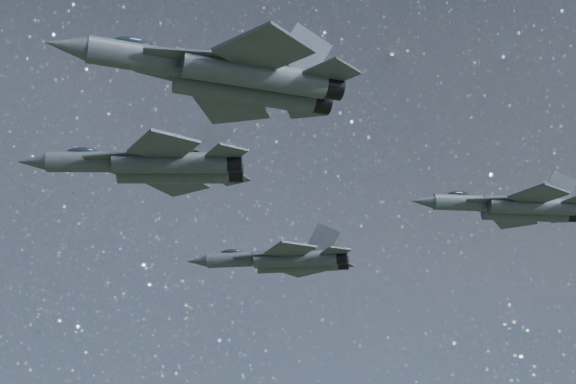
{
  "coord_description": "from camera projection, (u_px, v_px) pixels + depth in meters",
  "views": [
    {
      "loc": [
        -6.49,
        -71.88,
        125.41
      ],
      "look_at": [
        -0.0,
        -1.87,
        153.05
      ],
      "focal_mm": 55.0,
      "sensor_mm": 36.0,
      "label": 1
    }
  ],
  "objects": [
    {
      "name": "jet_slot",
      "position": [
        514.0,
        207.0,
        77.38
      ],
      "size": [
        15.84,
        11.32,
        4.05
      ],
      "rotation": [
        0.0,
        0.0,
        0.0
      ],
      "color": "#333B40"
    },
    {
      "name": "jet_left",
      "position": [
        283.0,
        260.0,
        95.1
      ],
      "size": [
        18.68,
        12.77,
        4.69
      ],
      "rotation": [
        0.0,
        0.0,
        -0.23
      ],
      "color": "#333B40"
    },
    {
      "name": "jet_lead",
      "position": [
        153.0,
        165.0,
        73.3
      ],
      "size": [
        19.75,
        13.87,
        4.99
      ],
      "rotation": [
        0.0,
        0.0,
        -0.09
      ],
      "color": "#333B40"
    },
    {
      "name": "jet_right",
      "position": [
        227.0,
        75.0,
        57.22
      ],
      "size": [
        20.12,
        13.74,
        5.05
      ],
      "rotation": [
        0.0,
        0.0,
        0.23
      ],
      "color": "#333B40"
    }
  ]
}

